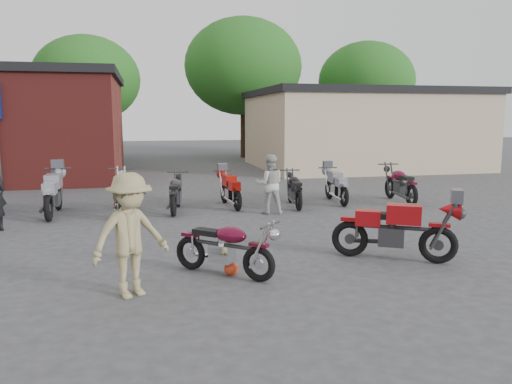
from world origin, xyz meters
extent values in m
plane|color=#39393C|center=(0.00, 0.00, 0.00)|extent=(90.00, 90.00, 0.00)
cube|color=tan|center=(8.50, 15.00, 1.75)|extent=(10.00, 8.00, 3.50)
ellipsoid|color=red|center=(-0.67, -0.63, 0.11)|extent=(0.23, 0.23, 0.21)
imported|color=#B2B3AE|center=(1.16, 4.17, 0.77)|extent=(0.82, 0.68, 1.53)
imported|color=#94875B|center=(-2.18, -1.23, 0.87)|extent=(1.29, 1.09, 1.74)
camera|label=1|loc=(-1.96, -8.15, 2.49)|focal=35.00mm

